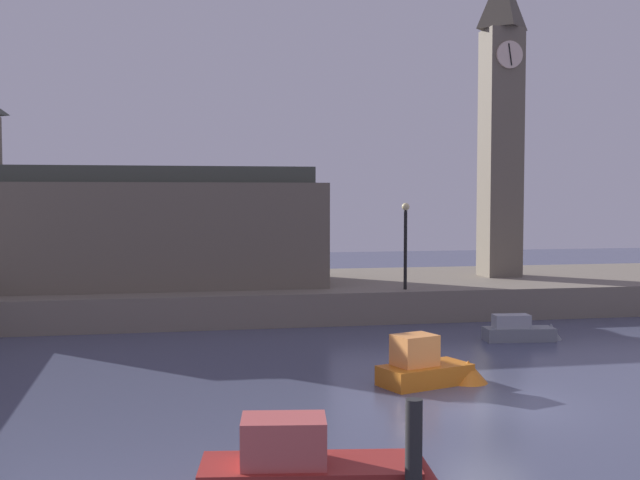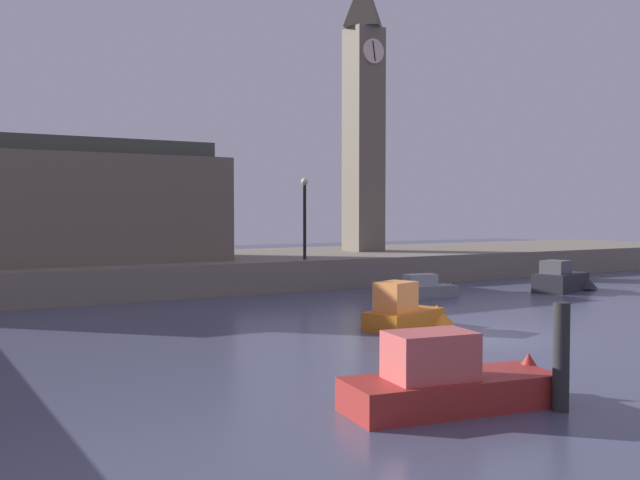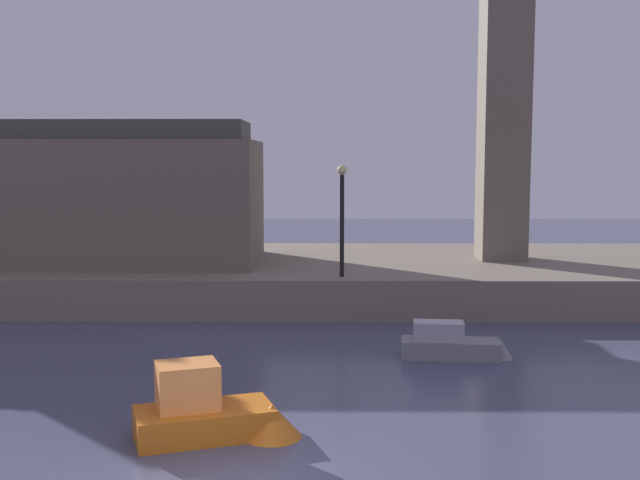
{
  "view_description": "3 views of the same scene",
  "coord_description": "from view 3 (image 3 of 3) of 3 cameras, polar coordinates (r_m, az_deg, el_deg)",
  "views": [
    {
      "loc": [
        -8.99,
        -21.19,
        5.97
      ],
      "look_at": [
        -1.61,
        16.51,
        3.8
      ],
      "focal_mm": 44.98,
      "sensor_mm": 36.0,
      "label": 1
    },
    {
      "loc": [
        -15.76,
        -16.87,
        3.95
      ],
      "look_at": [
        2.68,
        14.3,
        2.5
      ],
      "focal_mm": 40.97,
      "sensor_mm": 36.0,
      "label": 2
    },
    {
      "loc": [
        1.6,
        -13.29,
        5.9
      ],
      "look_at": [
        1.39,
        16.87,
        2.65
      ],
      "focal_mm": 43.78,
      "sensor_mm": 36.0,
      "label": 3
    }
  ],
  "objects": [
    {
      "name": "parliament_hall",
      "position": [
        34.73,
        -20.15,
        3.3
      ],
      "size": [
        17.72,
        6.59,
        9.46
      ],
      "color": "#6B6051",
      "rests_on": "far_embankment"
    },
    {
      "name": "boat_patrol_orange",
      "position": [
        16.96,
        -7.59,
        -12.42
      ],
      "size": [
        3.83,
        2.26,
        1.61
      ],
      "color": "orange",
      "rests_on": "ground"
    },
    {
      "name": "clock_tower",
      "position": [
        34.39,
        13.39,
        13.19
      ],
      "size": [
        2.11,
        2.16,
        16.85
      ],
      "color": "#6B6051",
      "rests_on": "far_embankment"
    },
    {
      "name": "far_embankment",
      "position": [
        33.72,
        -2.32,
        -2.64
      ],
      "size": [
        70.0,
        12.0,
        1.5
      ],
      "primitive_type": "cube",
      "color": "slate",
      "rests_on": "ground"
    },
    {
      "name": "streetlamp",
      "position": [
        28.36,
        1.62,
        2.38
      ],
      "size": [
        0.36,
        0.36,
        4.09
      ],
      "color": "black",
      "rests_on": "far_embankment"
    },
    {
      "name": "boat_cruiser_grey",
      "position": [
        23.44,
        10.08,
        -7.55
      ],
      "size": [
        3.4,
        1.31,
        1.14
      ],
      "color": "gray",
      "rests_on": "ground"
    }
  ]
}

